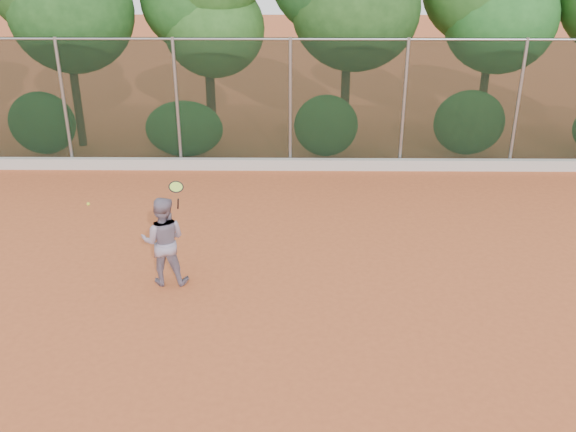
{
  "coord_description": "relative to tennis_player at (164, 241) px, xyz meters",
  "views": [
    {
      "loc": [
        0.11,
        -9.64,
        6.09
      ],
      "look_at": [
        0.0,
        1.0,
        1.25
      ],
      "focal_mm": 40.0,
      "sensor_mm": 36.0,
      "label": 1
    }
  ],
  "objects": [
    {
      "name": "ground",
      "position": [
        2.26,
        -0.76,
        -0.85
      ],
      "size": [
        80.0,
        80.0,
        0.0
      ],
      "primitive_type": "plane",
      "color": "#BB562C",
      "rests_on": "ground"
    },
    {
      "name": "tennis_ball_in_flight",
      "position": [
        -1.25,
        -0.1,
        0.77
      ],
      "size": [
        0.06,
        0.06,
        0.06
      ],
      "color": "gold",
      "rests_on": "ground"
    },
    {
      "name": "tennis_player",
      "position": [
        0.0,
        0.0,
        0.0
      ],
      "size": [
        0.83,
        0.65,
        1.7
      ],
      "primitive_type": "imported",
      "rotation": [
        0.0,
        0.0,
        3.15
      ],
      "color": "gray",
      "rests_on": "ground"
    },
    {
      "name": "concrete_curb",
      "position": [
        2.26,
        6.06,
        -0.7
      ],
      "size": [
        24.0,
        0.2,
        0.3
      ],
      "primitive_type": "cube",
      "color": "beige",
      "rests_on": "ground"
    },
    {
      "name": "tennis_racket",
      "position": [
        0.31,
        -0.01,
        1.03
      ],
      "size": [
        0.33,
        0.31,
        0.55
      ],
      "color": "black",
      "rests_on": "ground"
    },
    {
      "name": "chainlink_fence",
      "position": [
        2.26,
        6.24,
        1.01
      ],
      "size": [
        24.09,
        0.09,
        3.5
      ],
      "color": "black",
      "rests_on": "ground"
    }
  ]
}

